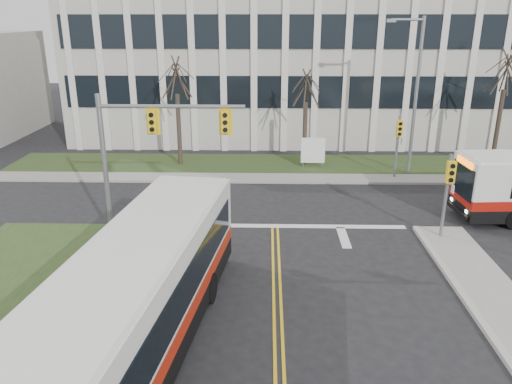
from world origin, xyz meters
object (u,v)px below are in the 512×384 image
at_px(directory_sign, 313,151).
at_px(streetlight, 414,89).
at_px(bus_main, 136,306).
at_px(newspaper_box_red, 8,375).

bearing_deg(directory_sign, streetlight, -13.23).
relative_size(streetlight, bus_main, 0.73).
bearing_deg(newspaper_box_red, streetlight, 53.22).
relative_size(directory_sign, newspaper_box_red, 2.11).
bearing_deg(streetlight, newspaper_box_red, -128.46).
relative_size(bus_main, newspaper_box_red, 13.35).
bearing_deg(bus_main, newspaper_box_red, -148.39).
xyz_separation_m(directory_sign, bus_main, (-6.43, -18.82, 0.52)).
distance_m(directory_sign, bus_main, 19.90).
bearing_deg(newspaper_box_red, directory_sign, 66.52).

